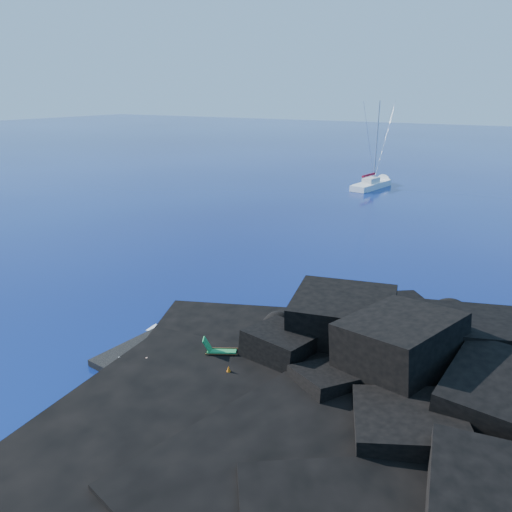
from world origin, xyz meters
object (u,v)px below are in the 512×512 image
(sunbather, at_px, (137,360))
(marker_cone, at_px, (229,371))
(deck_chair, at_px, (222,347))
(sailboat, at_px, (372,188))

(sunbather, height_order, marker_cone, marker_cone)
(deck_chair, relative_size, sunbather, 0.87)
(sunbather, bearing_deg, deck_chair, 7.38)
(sailboat, height_order, marker_cone, sailboat)
(sailboat, xyz_separation_m, deck_chair, (8.62, -49.59, 0.91))
(deck_chair, distance_m, sunbather, 4.12)
(sailboat, xyz_separation_m, sunbather, (5.39, -52.11, 0.53))
(deck_chair, height_order, sunbather, deck_chair)
(sailboat, height_order, deck_chair, sailboat)
(sailboat, relative_size, sunbather, 6.28)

